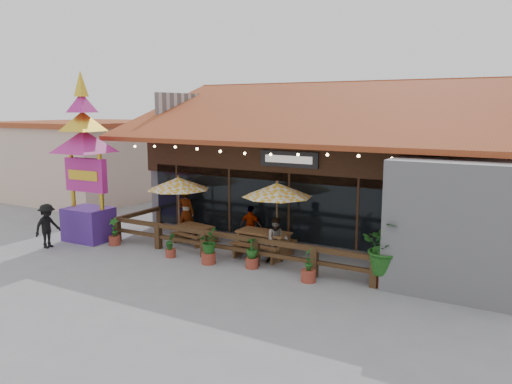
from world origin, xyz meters
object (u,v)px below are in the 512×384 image
Objects in this scene: umbrella_right at (277,190)px; thai_sign_tower at (84,146)px; picnic_table_right at (264,239)px; tropical_plant at (387,249)px; picnic_table_left at (196,231)px; pedestrian at (47,226)px; umbrella_left at (178,184)px.

thai_sign_tower is at bearing -164.76° from umbrella_right.
tropical_plant is (4.41, -0.89, 0.54)m from picnic_table_right.
thai_sign_tower is at bearing -176.88° from tropical_plant.
umbrella_right is at bearing 15.24° from thai_sign_tower.
picnic_table_left is 5.27m from pedestrian.
picnic_table_left is at bearing 24.84° from thai_sign_tower.
umbrella_left is at bearing 29.11° from thai_sign_tower.
tropical_plant is 11.79m from pedestrian.
thai_sign_tower is at bearing -20.09° from pedestrian.
picnic_table_left is 0.81× the size of tropical_plant.
umbrella_right is 4.46m from tropical_plant.
umbrella_right is (4.01, 0.24, 0.05)m from umbrella_left.
picnic_table_left is 0.99× the size of pedestrian.
tropical_plant is (7.41, -1.12, 0.66)m from picnic_table_left.
picnic_table_right is at bearing 168.55° from tropical_plant.
umbrella_right is at bearing 3.28° from picnic_table_left.
umbrella_left is at bearing -176.56° from umbrella_right.
picnic_table_left is at bearing 4.14° from umbrella_left.
umbrella_left is 1.35× the size of tropical_plant.
picnic_table_right is 0.27× the size of thai_sign_tower.
umbrella_right is at bearing 3.44° from umbrella_left.
umbrella_left is at bearing -175.86° from picnic_table_left.
picnic_table_right is at bearing -4.24° from picnic_table_left.
pedestrian is (-7.49, -3.36, -1.43)m from umbrella_right.
picnic_table_left is 7.53m from tropical_plant.
thai_sign_tower is 11.42m from tropical_plant.
picnic_table_left is 5.15m from thai_sign_tower.
pedestrian is at bearing -138.09° from umbrella_left.
umbrella_right reaches higher than tropical_plant.
picnic_table_left is at bearing -54.92° from pedestrian.
thai_sign_tower is (-7.01, -1.91, 1.35)m from umbrella_right.
picnic_table_left is 3.01m from picnic_table_right.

